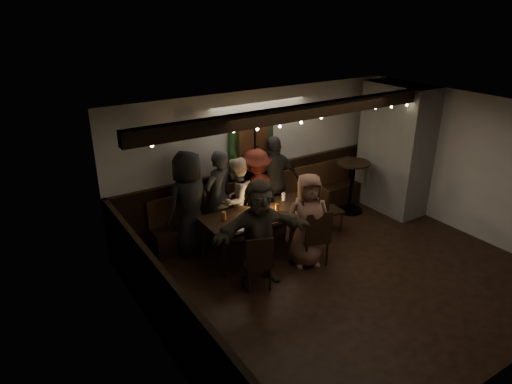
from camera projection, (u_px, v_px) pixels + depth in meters
room at (338, 175)px, 8.48m from camera, size 6.02×5.01×2.62m
dining_table at (262, 216)px, 7.78m from camera, size 2.07×0.89×0.90m
chair_near_left at (258, 259)px, 6.79m from camera, size 0.53×0.53×0.91m
chair_near_right at (316, 235)px, 7.40m from camera, size 0.56×0.56×1.00m
chair_end at (326, 207)px, 8.52m from camera, size 0.46×0.46×0.91m
high_top at (352, 180)px, 9.30m from camera, size 0.68×0.68×1.08m
person_a at (189, 203)px, 7.71m from camera, size 1.02×0.82×1.82m
person_b at (219, 197)px, 8.07m from camera, size 0.72×0.59×1.72m
person_c at (237, 199)px, 8.18m from camera, size 0.93×0.85×1.55m
person_d at (256, 191)px, 8.50m from camera, size 1.15×0.82×1.60m
person_e at (274, 182)px, 8.67m from camera, size 1.08×0.53×1.78m
person_f at (259, 232)px, 6.86m from camera, size 1.64×0.78×1.70m
person_g at (308, 220)px, 7.35m from camera, size 0.91×0.76×1.59m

